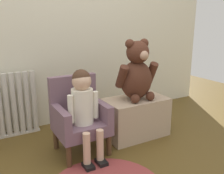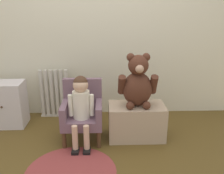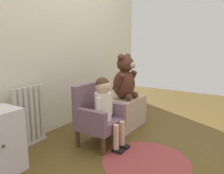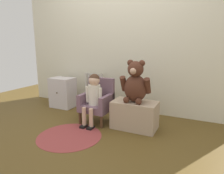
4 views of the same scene
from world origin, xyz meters
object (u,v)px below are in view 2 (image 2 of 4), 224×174
object	(u,v)px
large_teddy_bear	(138,83)
child_armchair	(82,111)
radiator	(54,94)
small_dresser	(7,104)
child_figure	(81,101)
floor_rug	(71,172)
low_bench	(136,121)

from	to	relation	value
large_teddy_bear	child_armchair	bearing A→B (deg)	179.24
radiator	small_dresser	bearing A→B (deg)	-155.72
radiator	child_armchair	world-z (taller)	child_armchair
child_figure	floor_rug	xyz separation A→B (m)	(-0.06, -0.48, -0.45)
small_dresser	floor_rug	distance (m)	1.27
child_armchair	low_bench	world-z (taller)	child_armchair
radiator	child_figure	distance (m)	0.79
child_figure	large_teddy_bear	size ratio (longest dim) A/B	1.30
small_dresser	large_teddy_bear	distance (m)	1.54
floor_rug	child_figure	bearing A→B (deg)	82.57
child_figure	large_teddy_bear	bearing A→B (deg)	9.85
child_figure	large_teddy_bear	distance (m)	0.59
radiator	low_bench	bearing A→B (deg)	-30.53
small_dresser	large_teddy_bear	size ratio (longest dim) A/B	0.97
large_teddy_bear	floor_rug	xyz separation A→B (m)	(-0.63, -0.58, -0.60)
low_bench	large_teddy_bear	xyz separation A→B (m)	(-0.00, -0.00, 0.42)
child_figure	floor_rug	size ratio (longest dim) A/B	0.90
radiator	large_teddy_bear	distance (m)	1.15
radiator	small_dresser	distance (m)	0.56
small_dresser	low_bench	world-z (taller)	small_dresser
child_armchair	low_bench	distance (m)	0.58
large_teddy_bear	child_figure	bearing A→B (deg)	-170.15
child_figure	low_bench	xyz separation A→B (m)	(0.57, 0.10, -0.28)
small_dresser	floor_rug	size ratio (longest dim) A/B	0.67
low_bench	floor_rug	size ratio (longest dim) A/B	0.75
small_dresser	child_armchair	xyz separation A→B (m)	(0.90, -0.33, 0.04)
child_figure	radiator	bearing A→B (deg)	120.49
low_bench	large_teddy_bear	world-z (taller)	large_teddy_bear
floor_rug	large_teddy_bear	bearing A→B (deg)	42.75
low_bench	radiator	bearing A→B (deg)	149.47
child_figure	child_armchair	bearing A→B (deg)	90.00
radiator	child_figure	size ratio (longest dim) A/B	0.86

